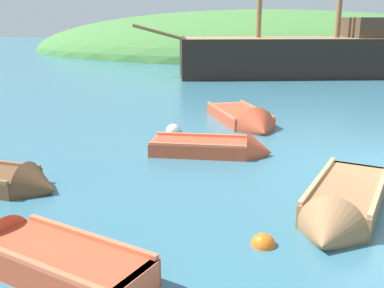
{
  "coord_description": "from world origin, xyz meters",
  "views": [
    {
      "loc": [
        -2.2,
        -10.36,
        3.27
      ],
      "look_at": [
        -4.59,
        -0.0,
        0.27
      ],
      "focal_mm": 42.14,
      "sensor_mm": 36.0,
      "label": 1
    }
  ],
  "objects_px": {
    "rowboat_portside": "(44,260)",
    "buoy_orange": "(263,245)",
    "rowboat_far": "(246,121)",
    "rowboat_outer_left": "(218,150)",
    "buoy_white": "(173,131)",
    "sailing_ship": "(302,61)",
    "rowboat_near_dock": "(342,208)"
  },
  "relations": [
    {
      "from": "rowboat_outer_left",
      "to": "buoy_white",
      "type": "xyz_separation_m",
      "value": [
        -1.71,
        2.02,
        -0.11
      ]
    },
    {
      "from": "sailing_ship",
      "to": "rowboat_far",
      "type": "height_order",
      "value": "sailing_ship"
    },
    {
      "from": "rowboat_far",
      "to": "rowboat_outer_left",
      "type": "xyz_separation_m",
      "value": [
        -0.3,
        -3.32,
        -0.0
      ]
    },
    {
      "from": "rowboat_portside",
      "to": "rowboat_outer_left",
      "type": "bearing_deg",
      "value": -85.48
    },
    {
      "from": "rowboat_portside",
      "to": "buoy_white",
      "type": "relative_size",
      "value": 7.04
    },
    {
      "from": "rowboat_outer_left",
      "to": "buoy_white",
      "type": "distance_m",
      "value": 2.65
    },
    {
      "from": "rowboat_far",
      "to": "buoy_orange",
      "type": "distance_m",
      "value": 7.81
    },
    {
      "from": "buoy_orange",
      "to": "rowboat_near_dock",
      "type": "bearing_deg",
      "value": 47.43
    },
    {
      "from": "rowboat_near_dock",
      "to": "rowboat_portside",
      "type": "xyz_separation_m",
      "value": [
        -4.03,
        -2.68,
        -0.0
      ]
    },
    {
      "from": "buoy_orange",
      "to": "rowboat_far",
      "type": "bearing_deg",
      "value": 98.35
    },
    {
      "from": "rowboat_far",
      "to": "rowboat_portside",
      "type": "bearing_deg",
      "value": -37.54
    },
    {
      "from": "rowboat_outer_left",
      "to": "buoy_orange",
      "type": "relative_size",
      "value": 8.3
    },
    {
      "from": "rowboat_near_dock",
      "to": "rowboat_portside",
      "type": "relative_size",
      "value": 1.15
    },
    {
      "from": "rowboat_outer_left",
      "to": "rowboat_portside",
      "type": "relative_size",
      "value": 0.99
    },
    {
      "from": "rowboat_far",
      "to": "buoy_white",
      "type": "height_order",
      "value": "rowboat_far"
    },
    {
      "from": "buoy_white",
      "to": "rowboat_far",
      "type": "bearing_deg",
      "value": 32.9
    },
    {
      "from": "buoy_orange",
      "to": "buoy_white",
      "type": "height_order",
      "value": "buoy_white"
    },
    {
      "from": "rowboat_near_dock",
      "to": "buoy_white",
      "type": "height_order",
      "value": "rowboat_near_dock"
    },
    {
      "from": "rowboat_near_dock",
      "to": "rowboat_portside",
      "type": "height_order",
      "value": "rowboat_near_dock"
    },
    {
      "from": "rowboat_portside",
      "to": "buoy_orange",
      "type": "bearing_deg",
      "value": -136.38
    },
    {
      "from": "rowboat_portside",
      "to": "buoy_orange",
      "type": "height_order",
      "value": "rowboat_portside"
    },
    {
      "from": "rowboat_outer_left",
      "to": "buoy_orange",
      "type": "distance_m",
      "value": 4.63
    },
    {
      "from": "buoy_white",
      "to": "rowboat_portside",
      "type": "bearing_deg",
      "value": -87.52
    },
    {
      "from": "rowboat_portside",
      "to": "buoy_orange",
      "type": "relative_size",
      "value": 8.35
    },
    {
      "from": "rowboat_near_dock",
      "to": "buoy_orange",
      "type": "distance_m",
      "value": 1.81
    },
    {
      "from": "sailing_ship",
      "to": "rowboat_near_dock",
      "type": "xyz_separation_m",
      "value": [
        0.61,
        -19.52,
        -0.72
      ]
    },
    {
      "from": "buoy_orange",
      "to": "buoy_white",
      "type": "distance_m",
      "value": 7.15
    },
    {
      "from": "rowboat_near_dock",
      "to": "buoy_white",
      "type": "distance_m",
      "value": 6.71
    },
    {
      "from": "buoy_orange",
      "to": "rowboat_outer_left",
      "type": "bearing_deg",
      "value": 108.07
    },
    {
      "from": "sailing_ship",
      "to": "buoy_orange",
      "type": "bearing_deg",
      "value": 72.22
    },
    {
      "from": "rowboat_portside",
      "to": "buoy_white",
      "type": "height_order",
      "value": "rowboat_portside"
    },
    {
      "from": "rowboat_far",
      "to": "rowboat_outer_left",
      "type": "bearing_deg",
      "value": -32.29
    }
  ]
}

